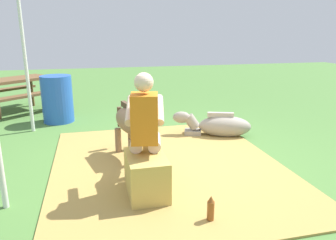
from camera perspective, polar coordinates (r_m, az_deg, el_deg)
ground_plane at (r=4.56m, az=1.49°, el=-7.15°), size 24.00×24.00×0.00m
hay_patch at (r=4.35m, az=-0.05°, el=-8.12°), size 3.54×2.99×0.02m
hay_bale at (r=3.57m, az=-3.83°, el=-9.78°), size 0.64×0.41×0.47m
person_seated at (r=3.54m, az=-4.07°, el=-1.16°), size 0.70×0.50×1.35m
pony_standing at (r=4.41m, az=-6.19°, el=-0.48°), size 1.33×0.53×0.91m
pony_lying at (r=5.58m, az=8.96°, el=-0.98°), size 0.70×1.35×0.42m
soda_bottle at (r=3.18m, az=7.54°, el=-15.37°), size 0.07×0.07×0.27m
water_barrel at (r=6.71m, az=-18.93°, el=3.53°), size 0.59×0.59×0.92m
tent_pole_right at (r=6.12m, az=-23.78°, el=8.79°), size 0.06×0.06×2.35m
picnic_bench at (r=7.86m, az=-25.48°, el=5.39°), size 1.96×1.98×0.75m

